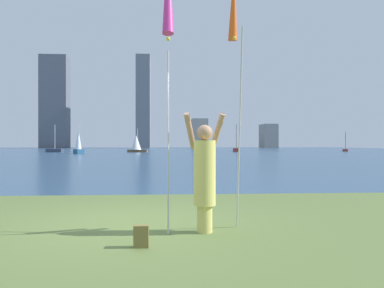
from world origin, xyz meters
The scene contains 13 objects.
ground centered at (0.00, 50.95, -0.06)m, with size 120.00×138.00×0.12m.
person centered at (1.26, -0.66, 0.91)m, with size 0.68×0.50×1.84m.
kite_flag_right centered at (1.82, -0.08, 3.70)m, with size 0.16×0.95×4.47m.
bag centered at (0.35, -1.41, 0.14)m, with size 0.20×0.12×0.29m.
sailboat_0 centered at (-17.15, 51.24, 0.32)m, with size 2.94×1.76×4.30m.
sailboat_1 centered at (-4.44, 50.25, 1.34)m, with size 3.18×1.75×3.74m.
sailboat_2 centered at (31.26, 54.67, 0.22)m, with size 1.98×2.66×3.32m.
sailboat_3 centered at (-11.25, 42.07, 1.37)m, with size 1.69×1.86×4.15m.
sailboat_4 centered at (11.74, 52.86, 0.33)m, with size 1.26×2.85×4.54m.
skyline_tower_0 centered at (-33.28, 102.97, 13.66)m, with size 7.86×4.92×27.31m.
skyline_tower_1 centered at (-7.02, 101.50, 13.61)m, with size 4.07×6.54×27.21m.
skyline_tower_2 centered at (10.02, 105.47, 4.49)m, with size 4.92×5.38×8.98m.
skyline_tower_3 centered at (31.44, 104.32, 3.66)m, with size 4.27×7.22×7.32m.
Camera 1 is at (0.72, -6.19, 1.37)m, focal length 33.76 mm.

